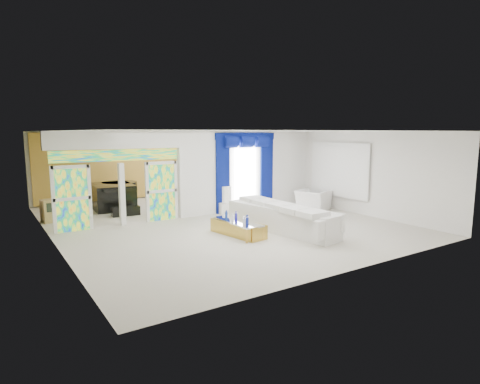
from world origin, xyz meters
TOP-DOWN VIEW (x-y plane):
  - floor at (0.00, 0.00)m, footprint 12.00×12.00m
  - dividing_wall at (2.15, 1.00)m, footprint 5.70×0.18m
  - dividing_header at (-2.85, 1.00)m, footprint 4.30×0.18m
  - stained_panel_left at (-4.28, 1.00)m, footprint 0.95×0.04m
  - stained_panel_right at (-1.42, 1.00)m, footprint 0.95×0.04m
  - stained_transom at (-2.85, 1.00)m, footprint 4.00×0.05m
  - window_pane at (1.90, 0.90)m, footprint 1.00×0.02m
  - blue_drape_left at (0.90, 0.87)m, footprint 0.55×0.10m
  - blue_drape_right at (2.90, 0.87)m, footprint 0.55×0.10m
  - blue_pelmet at (1.90, 0.87)m, footprint 2.60×0.12m
  - wall_mirror at (4.94, -1.00)m, footprint 0.04×2.70m
  - gold_curtains at (0.00, 5.90)m, footprint 9.70×0.12m
  - white_sofa at (0.98, -2.42)m, footprint 1.43×3.93m
  - coffee_table at (-0.37, -2.12)m, footprint 0.89×1.89m
  - console_table at (1.32, 0.80)m, footprint 1.25×0.43m
  - table_lamp at (1.02, 0.80)m, footprint 0.36×0.36m
  - armchair at (4.19, -0.42)m, footprint 1.31×1.40m
  - grand_piano at (-2.25, 4.02)m, footprint 1.59×2.01m
  - piano_bench at (-2.25, 2.42)m, footprint 1.01×0.45m
  - tv_console at (-4.66, 2.78)m, footprint 0.60×0.56m
  - chandelier at (-2.30, 3.40)m, footprint 0.60×0.60m
  - decanters at (-0.40, -2.16)m, footprint 0.16×1.15m

SIDE VIEW (x-z plane):
  - floor at x=0.00m, z-range 0.00..0.00m
  - piano_bench at x=-2.25m, z-range 0.00..0.33m
  - coffee_table at x=-0.37m, z-range 0.00..0.40m
  - console_table at x=1.32m, z-range 0.00..0.41m
  - white_sofa at x=0.98m, z-range 0.00..0.73m
  - armchair at x=4.19m, z-range 0.00..0.74m
  - tv_console at x=-4.66m, z-range 0.00..0.76m
  - grand_piano at x=-2.25m, z-range 0.00..0.96m
  - decanters at x=-0.40m, z-range 0.38..0.62m
  - table_lamp at x=1.02m, z-range 0.41..0.99m
  - stained_panel_left at x=-4.28m, z-range 0.00..2.00m
  - stained_panel_right at x=-1.42m, z-range 0.00..2.00m
  - blue_drape_left at x=0.90m, z-range 0.00..2.80m
  - blue_drape_right at x=2.90m, z-range 0.00..2.80m
  - window_pane at x=1.90m, z-range 0.30..2.60m
  - dividing_wall at x=2.15m, z-range 0.00..3.00m
  - gold_curtains at x=0.00m, z-range 0.05..2.95m
  - wall_mirror at x=4.94m, z-range 0.60..2.50m
  - stained_transom at x=-2.85m, z-range 2.08..2.42m
  - chandelier at x=-2.30m, z-range 2.35..2.95m
  - dividing_header at x=-2.85m, z-range 2.45..3.00m
  - blue_pelmet at x=1.90m, z-range 2.69..2.94m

